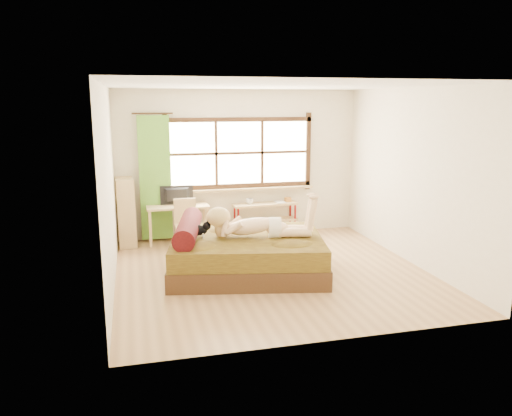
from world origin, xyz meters
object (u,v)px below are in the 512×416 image
object	(u,v)px
woman	(258,214)
chair	(186,221)
kitten	(197,229)
bookshelf	(126,212)
pipe_shelf	(266,212)
bed	(244,253)
desk	(178,210)

from	to	relation	value
woman	chair	world-z (taller)	woman
kitten	bookshelf	world-z (taller)	bookshelf
pipe_shelf	bookshelf	size ratio (longest dim) A/B	1.05
woman	chair	size ratio (longest dim) A/B	1.81
bed	bookshelf	xyz separation A→B (m)	(-1.68, 1.84, 0.31)
desk	bookshelf	size ratio (longest dim) A/B	0.91
woman	desk	distance (m)	2.17
kitten	bookshelf	bearing A→B (deg)	131.53
chair	pipe_shelf	bearing A→B (deg)	17.37
bookshelf	kitten	bearing A→B (deg)	-63.84
chair	bookshelf	distance (m)	1.06
bed	bookshelf	distance (m)	2.50
kitten	chair	distance (m)	1.40
pipe_shelf	bookshelf	bearing A→B (deg)	178.96
bed	pipe_shelf	distance (m)	2.16
bed	desk	distance (m)	2.03
bed	woman	xyz separation A→B (m)	(0.20, -0.06, 0.58)
bed	woman	world-z (taller)	woman
bed	woman	size ratio (longest dim) A/B	1.63
woman	bookshelf	distance (m)	2.68
kitten	pipe_shelf	distance (m)	2.44
desk	chair	xyz separation A→B (m)	(0.10, -0.37, -0.12)
kitten	bookshelf	distance (m)	2.02
bed	desk	xyz separation A→B (m)	(-0.79, 1.85, 0.29)
chair	pipe_shelf	distance (m)	1.63
kitten	woman	bearing A→B (deg)	1.70
bed	chair	world-z (taller)	chair
bed	chair	size ratio (longest dim) A/B	2.95
bed	kitten	world-z (taller)	bed
woman	bookshelf	bearing A→B (deg)	146.24
kitten	bed	bearing A→B (deg)	3.86
chair	pipe_shelf	size ratio (longest dim) A/B	0.68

